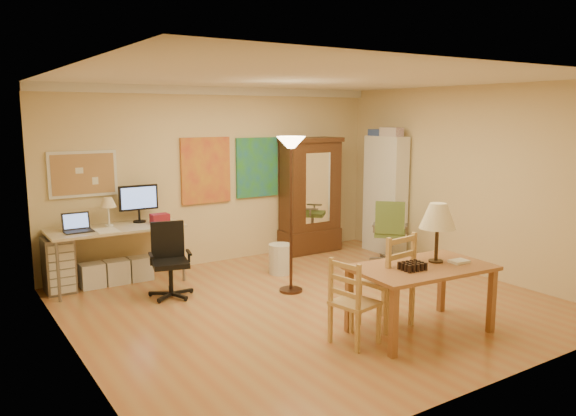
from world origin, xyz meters
TOP-DOWN VIEW (x-y plane):
  - floor at (0.00, 0.00)m, footprint 5.50×5.50m
  - crown_molding at (0.00, 2.46)m, footprint 5.50×0.08m
  - corkboard at (-2.05, 2.47)m, footprint 0.90×0.04m
  - art_panel_left at (-0.25, 2.47)m, footprint 0.80×0.04m
  - art_panel_right at (0.65, 2.47)m, footprint 0.75×0.04m
  - dining_table at (0.53, -1.31)m, footprint 1.51×0.98m
  - ladder_chair_back at (0.28, -1.00)m, footprint 0.54×0.52m
  - ladder_chair_left at (-0.35, -1.18)m, footprint 0.46×0.48m
  - torchiere_lamp at (0.06, 0.58)m, footprint 0.37×0.37m
  - computer_desk at (-1.72, 2.16)m, footprint 1.75×0.76m
  - office_chair_black at (-1.34, 1.25)m, footprint 0.58×0.58m
  - office_chair_green at (2.13, 0.94)m, footprint 0.64×0.64m
  - drawer_cart at (-2.48, 2.21)m, footprint 0.36×0.43m
  - armoire at (1.53, 2.24)m, footprint 1.04×0.49m
  - bookshelf at (2.55, 1.52)m, footprint 0.29×0.78m
  - wastebin at (0.40, 1.37)m, footprint 0.35×0.35m

SIDE VIEW (x-z plane):
  - floor at x=0.00m, z-range 0.00..0.00m
  - wastebin at x=0.40m, z-range 0.00..0.43m
  - office_chair_black at x=-1.34m, z-range -0.22..0.72m
  - office_chair_green at x=2.13m, z-range -0.23..0.76m
  - drawer_cart at x=-2.48m, z-range 0.00..0.72m
  - ladder_chair_left at x=-0.35m, z-range -0.03..0.86m
  - computer_desk at x=-1.72m, z-range -0.18..1.14m
  - ladder_chair_back at x=0.28m, z-range -0.03..1.01m
  - armoire at x=1.53m, z-range -0.12..1.79m
  - dining_table at x=0.53m, z-range 0.18..1.55m
  - bookshelf at x=2.55m, z-range 0.00..1.94m
  - art_panel_left at x=-0.25m, z-range 0.95..1.95m
  - art_panel_right at x=0.65m, z-range 0.98..1.92m
  - corkboard at x=-2.05m, z-range 1.19..1.81m
  - torchiere_lamp at x=0.06m, z-range 0.61..2.63m
  - crown_molding at x=0.00m, z-range 2.58..2.70m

